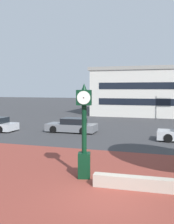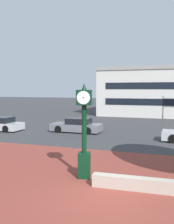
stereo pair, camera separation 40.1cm
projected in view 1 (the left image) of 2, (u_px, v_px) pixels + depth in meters
ground_plane at (109, 196)px, 9.48m from camera, size 200.00×200.00×0.00m
plaza_brick_paving at (116, 183)px, 10.83m from camera, size 44.00×10.83×0.01m
planter_wall at (134, 183)px, 10.12m from camera, size 3.21×0.54×0.50m
street_clock at (84, 131)px, 11.28m from camera, size 0.78×0.82×4.12m
car_street_near at (72, 126)px, 23.49m from camera, size 4.50×1.96×1.28m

